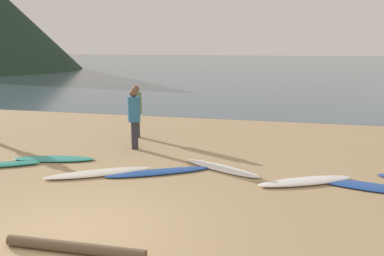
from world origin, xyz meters
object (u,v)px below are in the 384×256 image
Objects in this scene: surfboard_3 at (99,173)px; person_1 at (134,114)px; surfboard_2 at (54,159)px; person_0 at (136,107)px; surfboard_7 at (367,186)px; surfboard_6 at (306,181)px; surfboard_5 at (221,168)px; surfboard_4 at (159,172)px; driftwood_log at (75,247)px.

surfboard_3 is 1.41× the size of person_1.
person_0 reaches higher than surfboard_2.
surfboard_6 is at bearing -166.47° from surfboard_7.
person_1 is (-4.80, 1.93, 1.00)m from surfboard_6.
surfboard_6 reaches higher than surfboard_3.
surfboard_6 is at bearing -102.25° from person_1.
surfboard_5 is at bearing 135.46° from surfboard_6.
person_0 is at bearing 87.90° from surfboard_4.
surfboard_6 is at bearing 41.49° from person_0.
surfboard_2 is 1.25× the size of person_0.
person_1 is at bearing 3.18° from person_0.
person_0 reaches higher than surfboard_7.
driftwood_log reaches higher than surfboard_6.
surfboard_7 is 1.31× the size of person_0.
surfboard_6 is at bearing -26.34° from surfboard_3.
surfboard_3 is 1.12× the size of surfboard_7.
surfboard_6 reaches higher than surfboard_4.
surfboard_6 is at bearing 12.31° from surfboard_5.
surfboard_2 is 5.28m from driftwood_log.
surfboard_2 reaches higher than surfboard_5.
surfboard_7 is (1.27, 0.02, -0.02)m from surfboard_6.
driftwood_log reaches higher than surfboard_2.
surfboard_3 is at bearing -129.62° from surfboard_5.
driftwood_log reaches higher than surfboard_3.
person_0 is (-5.31, 3.42, 0.96)m from surfboard_6.
surfboard_4 is 3.90m from driftwood_log.
surfboard_6 is at bearing -14.89° from surfboard_2.
surfboard_4 is 1.50× the size of person_0.
surfboard_6 is 1.30× the size of person_1.
surfboard_2 is at bearing 125.41° from driftwood_log.
surfboard_7 is 1.27× the size of person_1.
surfboard_6 is 6.39m from person_0.
surfboard_7 is (4.66, 0.13, -0.00)m from surfboard_4.
surfboard_2 reaches higher than surfboard_4.
surfboard_5 is 4.49m from person_0.
driftwood_log reaches higher than surfboard_5.
surfboard_4 is at bearing 153.17° from surfboard_6.
surfboard_7 is at bearing 46.95° from person_0.
surfboard_6 is at bearing -28.94° from surfboard_4.
surfboard_3 is 2.95m from surfboard_5.
surfboard_4 is 2.68m from person_1.
person_1 reaches higher than surfboard_5.
person_1 reaches higher than surfboard_3.
surfboard_6 is 1.05× the size of driftwood_log.
surfboard_3 is 2.67m from person_1.
person_1 is at bearing 129.46° from surfboard_6.
surfboard_4 reaches higher than surfboard_7.
surfboard_5 is at bearing -5.01° from surfboard_4.
surfboard_2 is at bearing -35.73° from person_0.
surfboard_4 is 1.55m from surfboard_5.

